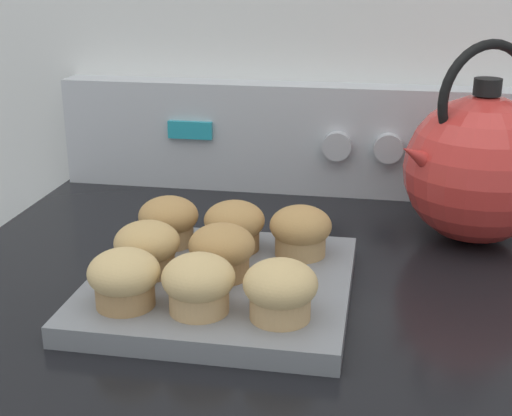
{
  "coord_description": "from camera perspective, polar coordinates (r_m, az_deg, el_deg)",
  "views": [
    {
      "loc": [
        0.12,
        -0.38,
        1.25
      ],
      "look_at": [
        -0.01,
        0.31,
        1.01
      ],
      "focal_mm": 50.0,
      "sensor_mm": 36.0,
      "label": 1
    }
  ],
  "objects": [
    {
      "name": "muffin_r1_c1",
      "position": [
        0.74,
        -2.75,
        -3.44
      ],
      "size": [
        0.07,
        0.07,
        0.06
      ],
      "color": "olive",
      "rests_on": "muffin_pan"
    },
    {
      "name": "muffin_r2_c2",
      "position": [
        0.8,
        3.59,
        -1.83
      ],
      "size": [
        0.07,
        0.07,
        0.06
      ],
      "color": "tan",
      "rests_on": "muffin_pan"
    },
    {
      "name": "muffin_r0_c2",
      "position": [
        0.66,
        1.96,
        -6.56
      ],
      "size": [
        0.07,
        0.07,
        0.06
      ],
      "color": "tan",
      "rests_on": "muffin_pan"
    },
    {
      "name": "control_panel",
      "position": [
        1.08,
        3.85,
        5.57
      ],
      "size": [
        0.73,
        0.07,
        0.16
      ],
      "color": "#B7BABF",
      "rests_on": "stove_range"
    },
    {
      "name": "muffin_r2_c1",
      "position": [
        0.81,
        -1.74,
        -1.4
      ],
      "size": [
        0.07,
        0.07,
        0.06
      ],
      "color": "olive",
      "rests_on": "muffin_pan"
    },
    {
      "name": "muffin_pan",
      "position": [
        0.76,
        -2.86,
        -6.27
      ],
      "size": [
        0.27,
        0.27,
        0.02
      ],
      "color": "slate",
      "rests_on": "stove_range"
    },
    {
      "name": "tea_kettle",
      "position": [
        0.92,
        17.34,
        3.18
      ],
      "size": [
        0.21,
        0.18,
        0.25
      ],
      "color": "red",
      "rests_on": "stove_range"
    },
    {
      "name": "muffin_r2_c0",
      "position": [
        0.83,
        -7.0,
        -1.01
      ],
      "size": [
        0.07,
        0.07,
        0.06
      ],
      "color": "tan",
      "rests_on": "muffin_pan"
    },
    {
      "name": "muffin_r0_c0",
      "position": [
        0.69,
        -10.5,
        -5.54
      ],
      "size": [
        0.07,
        0.07,
        0.06
      ],
      "color": "#A37A4C",
      "rests_on": "muffin_pan"
    },
    {
      "name": "muffin_r1_c0",
      "position": [
        0.76,
        -8.7,
        -3.16
      ],
      "size": [
        0.07,
        0.07,
        0.06
      ],
      "color": "#A37A4C",
      "rests_on": "muffin_pan"
    },
    {
      "name": "muffin_r0_c1",
      "position": [
        0.67,
        -4.62,
        -6.04
      ],
      "size": [
        0.07,
        0.07,
        0.06
      ],
      "color": "tan",
      "rests_on": "muffin_pan"
    }
  ]
}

